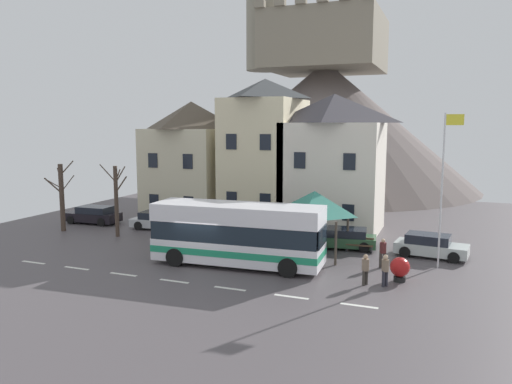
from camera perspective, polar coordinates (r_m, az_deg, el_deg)
ground_plane at (r=27.21m, az=-6.33°, el=-8.54°), size 40.00×60.00×0.07m
townhouse_00 at (r=40.57m, az=-7.39°, el=3.66°), size 6.05×6.80×9.44m
townhouse_01 at (r=37.85m, az=1.04°, el=4.62°), size 5.15×6.76×11.01m
townhouse_02 at (r=35.72m, az=8.90°, el=3.32°), size 6.72×5.48×9.75m
hilltop_castle at (r=60.65m, az=7.83°, el=8.24°), size 35.97×35.97×24.15m
transit_bus at (r=26.76m, az=-2.13°, el=-4.97°), size 9.42×3.21×3.36m
bus_shelter at (r=28.80m, az=6.77°, el=-1.29°), size 3.60×3.60×3.79m
parked_car_00 at (r=31.19m, az=10.11°, el=-5.27°), size 4.21×2.38×1.23m
parked_car_01 at (r=36.76m, az=-10.84°, el=-3.28°), size 4.70×2.06×1.26m
parked_car_02 at (r=30.42m, az=19.49°, el=-5.88°), size 4.17×2.22×1.32m
parked_car_03 at (r=40.30m, az=-18.26°, el=-2.52°), size 4.30×2.05×1.33m
parked_car_04 at (r=34.09m, az=-4.17°, el=-3.95°), size 4.63×1.93×1.37m
pedestrian_00 at (r=24.28m, az=12.52°, el=-8.48°), size 0.35×0.35×1.50m
pedestrian_01 at (r=24.28m, az=14.70°, el=-8.51°), size 0.35×0.35×1.55m
pedestrian_02 at (r=27.39m, az=14.44°, el=-6.67°), size 0.35×0.35×1.58m
public_bench at (r=30.46m, az=11.87°, el=-5.91°), size 1.65×0.48×0.87m
flagpole at (r=27.60m, az=20.84°, el=1.22°), size 0.95×0.10×8.20m
harbour_buoy at (r=25.28m, az=16.29°, el=-8.43°), size 0.95×0.95×1.20m
bare_tree_00 at (r=37.88m, az=-21.53°, el=-0.46°), size 2.02×1.88×5.00m
bare_tree_01 at (r=34.82m, az=-15.81°, el=-0.81°), size 1.13×1.54×4.98m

